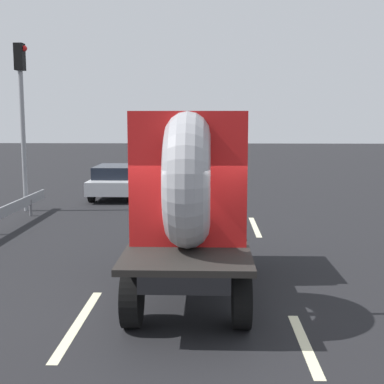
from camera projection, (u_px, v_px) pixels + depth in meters
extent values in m
plane|color=black|center=(181.00, 309.00, 9.01)|extent=(120.00, 120.00, 0.00)
cylinder|color=black|center=(153.00, 248.00, 11.31)|extent=(0.28, 0.97, 0.97)
cylinder|color=black|center=(232.00, 248.00, 11.26)|extent=(0.28, 0.97, 0.97)
cylinder|color=black|center=(132.00, 297.00, 8.21)|extent=(0.28, 0.97, 0.97)
cylinder|color=black|center=(241.00, 298.00, 8.16)|extent=(0.28, 0.97, 0.97)
cube|color=black|center=(190.00, 243.00, 9.74)|extent=(1.30, 5.08, 0.25)
cube|color=black|center=(193.00, 190.00, 11.11)|extent=(2.00, 2.09, 1.35)
cube|color=black|center=(193.00, 176.00, 11.02)|extent=(2.02, 1.99, 0.44)
cube|color=black|center=(188.00, 248.00, 8.68)|extent=(2.00, 2.99, 0.10)
cube|color=black|center=(191.00, 199.00, 10.03)|extent=(1.80, 0.08, 1.10)
torus|color=#9E9EA3|center=(188.00, 180.00, 8.38)|extent=(0.72, 2.19, 2.19)
cube|color=red|center=(188.00, 180.00, 8.38)|extent=(1.90, 0.03, 2.19)
cylinder|color=black|center=(105.00, 186.00, 23.06)|extent=(0.21, 0.62, 0.62)
cylinder|color=black|center=(139.00, 186.00, 23.02)|extent=(0.21, 0.62, 0.62)
cylinder|color=black|center=(92.00, 194.00, 20.50)|extent=(0.21, 0.62, 0.62)
cylinder|color=black|center=(130.00, 194.00, 20.45)|extent=(0.21, 0.62, 0.62)
cube|color=silver|center=(116.00, 183.00, 21.72)|extent=(1.74, 4.06, 0.53)
cube|color=black|center=(116.00, 171.00, 21.55)|extent=(1.56, 2.27, 0.48)
cylinder|color=gray|center=(23.00, 142.00, 18.24)|extent=(0.16, 0.16, 4.86)
cube|color=black|center=(20.00, 57.00, 17.84)|extent=(0.30, 0.36, 0.90)
sphere|color=red|center=(24.00, 48.00, 17.80)|extent=(0.20, 0.20, 0.20)
cylinder|color=slate|center=(31.00, 208.00, 17.57)|extent=(0.10, 0.10, 0.55)
cube|color=beige|center=(79.00, 323.00, 8.40)|extent=(0.16, 2.92, 0.01)
cube|color=beige|center=(139.00, 228.00, 15.64)|extent=(0.16, 2.84, 0.01)
cube|color=beige|center=(305.00, 344.00, 7.62)|extent=(0.16, 2.18, 0.01)
cube|color=beige|center=(255.00, 227.00, 15.84)|extent=(0.16, 2.89, 0.01)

